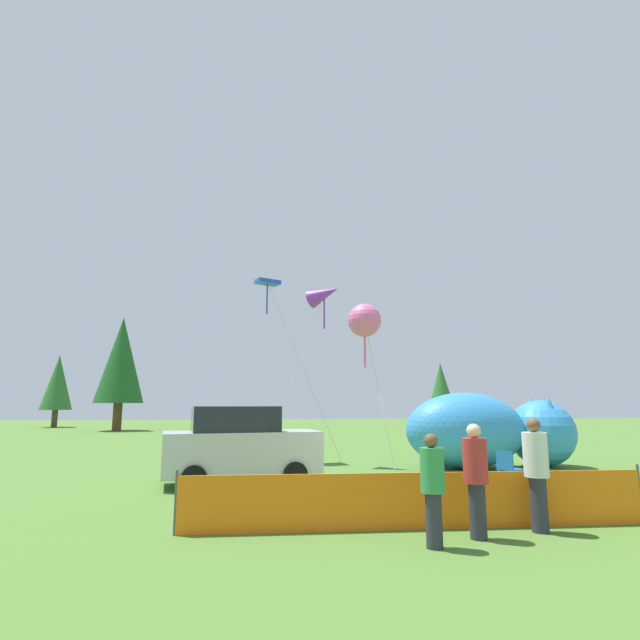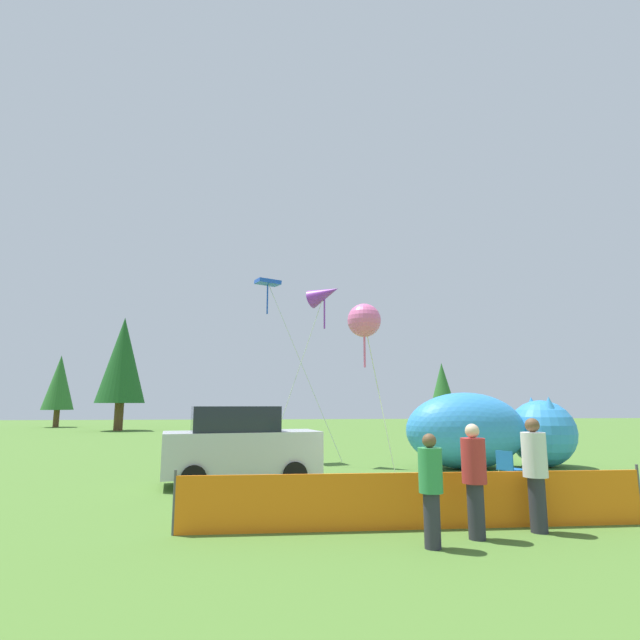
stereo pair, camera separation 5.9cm
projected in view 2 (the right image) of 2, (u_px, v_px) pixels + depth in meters
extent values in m
plane|color=#4C752D|center=(396.00, 493.00, 12.16)|extent=(120.00, 120.00, 0.00)
cube|color=#B7BCC1|center=(242.00, 452.00, 13.58)|extent=(4.39, 2.39, 1.13)
cube|color=#1E232D|center=(235.00, 419.00, 13.67)|extent=(2.53, 1.93, 0.68)
cylinder|color=black|center=(281.00, 467.00, 14.63)|extent=(0.67, 0.35, 0.64)
cylinder|color=black|center=(295.00, 474.00, 13.08)|extent=(0.67, 0.35, 0.64)
cylinder|color=black|center=(191.00, 470.00, 13.91)|extent=(0.67, 0.35, 0.64)
cylinder|color=black|center=(193.00, 478.00, 12.35)|extent=(0.67, 0.35, 0.64)
cube|color=#1959A5|center=(511.00, 469.00, 13.27)|extent=(0.74, 0.74, 0.03)
cube|color=#1959A5|center=(504.00, 460.00, 13.17)|extent=(0.26, 0.48, 0.49)
cylinder|color=#A5A5AD|center=(510.00, 476.00, 13.55)|extent=(0.02, 0.02, 0.42)
cylinder|color=#A5A5AD|center=(525.00, 478.00, 13.16)|extent=(0.02, 0.02, 0.42)
cylinder|color=#A5A5AD|center=(499.00, 477.00, 13.30)|extent=(0.02, 0.02, 0.42)
cylinder|color=#A5A5AD|center=(514.00, 479.00, 12.91)|extent=(0.02, 0.02, 0.42)
ellipsoid|color=#338CD8|center=(466.00, 430.00, 16.86)|extent=(4.31, 2.79, 2.53)
ellipsoid|color=white|center=(467.00, 447.00, 16.77)|extent=(2.78, 2.06, 1.14)
sphere|color=#338CD8|center=(542.00, 433.00, 17.33)|extent=(2.27, 2.27, 2.27)
cone|color=#338CD8|center=(532.00, 407.00, 18.04)|extent=(0.64, 0.64, 0.68)
cone|color=#338CD8|center=(549.00, 407.00, 16.93)|extent=(0.64, 0.64, 0.68)
cube|color=orange|center=(417.00, 501.00, 8.68)|extent=(8.29, 0.18, 0.95)
cylinder|color=#4C4C51|center=(174.00, 502.00, 8.30)|extent=(0.05, 0.05, 1.04)
cylinder|color=#4C4C51|center=(639.00, 494.00, 9.07)|extent=(0.05, 0.05, 1.04)
cylinder|color=#2D2D38|center=(432.00, 520.00, 7.54)|extent=(0.25, 0.25, 0.80)
cylinder|color=#338C4C|center=(430.00, 470.00, 7.66)|extent=(0.37, 0.37, 0.67)
sphere|color=brown|center=(429.00, 441.00, 7.73)|extent=(0.22, 0.22, 0.22)
cylinder|color=#2D2D38|center=(476.00, 511.00, 8.05)|extent=(0.27, 0.27, 0.86)
cylinder|color=#B72D2D|center=(474.00, 461.00, 8.18)|extent=(0.40, 0.40, 0.72)
sphere|color=beige|center=(472.00, 431.00, 8.26)|extent=(0.23, 0.23, 0.23)
cylinder|color=#2D2D38|center=(538.00, 505.00, 8.47)|extent=(0.28, 0.28, 0.90)
cylinder|color=silver|center=(534.00, 455.00, 8.61)|extent=(0.41, 0.41, 0.75)
sphere|color=brown|center=(532.00, 425.00, 8.69)|extent=(0.24, 0.24, 0.24)
cylinder|color=silver|center=(304.00, 369.00, 19.45)|extent=(2.94, 0.46, 6.99)
cube|color=blue|center=(268.00, 282.00, 20.09)|extent=(1.11, 1.12, 0.30)
cylinder|color=blue|center=(267.00, 299.00, 19.97)|extent=(0.06, 0.06, 1.20)
cylinder|color=silver|center=(381.00, 401.00, 14.04)|extent=(1.13, 1.17, 4.43)
sphere|color=pink|center=(364.00, 320.00, 13.79)|extent=(0.93, 0.93, 0.93)
cylinder|color=pink|center=(364.00, 345.00, 13.67)|extent=(0.06, 0.06, 1.20)
cylinder|color=silver|center=(296.00, 378.00, 18.33)|extent=(2.06, 0.93, 6.18)
cone|color=purple|center=(324.00, 294.00, 18.52)|extent=(1.48, 1.33, 0.98)
cylinder|color=purple|center=(324.00, 313.00, 18.40)|extent=(0.06, 0.06, 1.20)
cylinder|color=brown|center=(444.00, 420.00, 46.35)|extent=(0.46, 0.46, 1.43)
cone|color=#2D6B2D|center=(442.00, 387.00, 46.85)|extent=(2.51, 2.51, 4.57)
cylinder|color=brown|center=(56.00, 419.00, 46.58)|extent=(0.51, 0.51, 1.60)
cone|color=#2D6B2D|center=(59.00, 382.00, 47.14)|extent=(2.82, 2.82, 5.13)
cylinder|color=brown|center=(119.00, 417.00, 40.57)|extent=(0.71, 0.71, 2.22)
cone|color=#1E5623|center=(122.00, 360.00, 41.34)|extent=(3.91, 3.91, 7.10)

